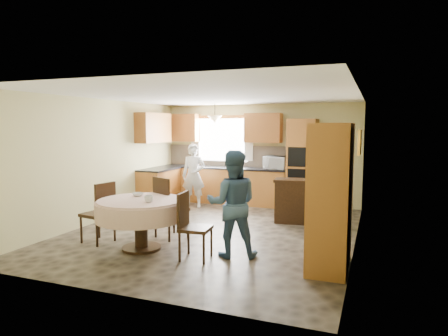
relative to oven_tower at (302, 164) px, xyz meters
name	(u,v)px	position (x,y,z in m)	size (l,w,h in m)	color
floor	(214,231)	(-1.15, -2.69, -1.06)	(5.00, 6.00, 0.01)	brown
ceiling	(214,96)	(-1.15, -2.69, 1.44)	(5.00, 6.00, 0.01)	white
wall_back	(259,154)	(-1.15, 0.31, 0.19)	(5.00, 0.02, 2.50)	#C1BB7C
wall_front	(113,188)	(-1.15, -5.69, 0.19)	(5.00, 0.02, 2.50)	#C1BB7C
wall_left	(101,160)	(-3.65, -2.69, 0.19)	(0.02, 6.00, 2.50)	#C1BB7C
wall_right	(357,170)	(1.35, -2.69, 0.19)	(0.02, 6.00, 2.50)	#C1BB7C
window	(222,140)	(-2.15, 0.29, 0.54)	(1.40, 0.03, 1.10)	white
curtain_left	(195,138)	(-2.90, 0.24, 0.59)	(0.22, 0.02, 1.15)	white
curtain_right	(249,138)	(-1.40, 0.24, 0.59)	(0.22, 0.02, 1.15)	white
base_cab_back	(223,186)	(-2.00, 0.01, -0.62)	(3.30, 0.60, 0.88)	orange
counter_back	(223,168)	(-2.00, 0.01, -0.16)	(3.30, 0.64, 0.04)	black
base_cab_left	(159,188)	(-3.35, -0.89, -0.62)	(0.60, 1.20, 0.88)	orange
counter_left	(159,169)	(-3.35, -0.89, -0.16)	(0.64, 1.20, 0.04)	black
backsplash	(227,156)	(-2.00, 0.30, 0.12)	(3.30, 0.02, 0.55)	tan
wall_cab_left	(183,128)	(-3.20, 0.15, 0.85)	(0.85, 0.33, 0.72)	#AC692B
wall_cab_right	(263,128)	(-1.00, 0.15, 0.85)	(0.90, 0.33, 0.72)	#AC692B
wall_cab_side	(154,128)	(-3.48, -0.89, 0.85)	(0.33, 1.20, 0.72)	#AC692B
oven_tower	(302,164)	(0.00, 0.00, 0.00)	(0.66, 0.62, 2.12)	orange
oven_upper	(300,157)	(0.00, -0.31, 0.19)	(0.56, 0.01, 0.45)	black
oven_lower	(300,179)	(0.00, -0.31, -0.31)	(0.56, 0.01, 0.45)	black
pendant	(215,119)	(-2.15, -0.19, 1.06)	(0.36, 0.36, 0.18)	beige
sideboard	(303,203)	(0.29, -1.44, -0.64)	(1.16, 0.48, 0.83)	#341E0E
space_heater	(323,215)	(0.73, -1.89, -0.77)	(0.42, 0.30, 0.58)	black
cupboard	(331,197)	(1.07, -3.90, -0.06)	(0.52, 1.04, 1.99)	orange
dining_table	(141,211)	(-1.82, -4.10, -0.44)	(1.40, 1.40, 0.80)	#341E0E
chair_left	(101,210)	(-2.63, -4.04, -0.49)	(0.52, 0.52, 1.03)	#341E0E
chair_back	(167,205)	(-1.73, -3.41, -0.46)	(0.62, 0.62, 1.08)	#341E0E
chair_right	(190,222)	(-0.88, -4.23, -0.51)	(0.47, 0.47, 0.99)	#341E0E
framed_picture	(359,142)	(1.32, -1.40, 0.59)	(0.06, 0.57, 0.47)	gold
microwave	(276,163)	(-0.61, -0.04, 0.02)	(0.56, 0.38, 0.31)	silver
person_sink	(194,175)	(-2.48, -0.76, -0.29)	(0.56, 0.37, 1.53)	silver
person_dining	(232,204)	(-0.35, -3.90, -0.26)	(0.78, 0.61, 1.60)	#395A7D
bowl_sideboard	(290,180)	(0.00, -1.44, -0.20)	(0.19, 0.19, 0.05)	#B2B2B2
bottle_sideboard	(325,177)	(0.71, -1.44, -0.09)	(0.10, 0.10, 0.27)	silver
cup_table	(149,199)	(-1.57, -4.26, -0.21)	(0.13, 0.13, 0.10)	#B2B2B2
bowl_table	(138,195)	(-2.02, -3.86, -0.23)	(0.18, 0.18, 0.06)	#B2B2B2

